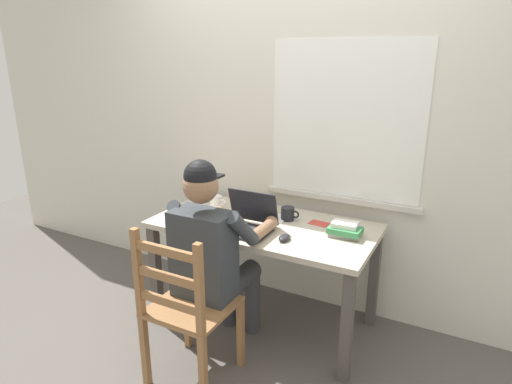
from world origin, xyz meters
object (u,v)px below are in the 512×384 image
object	(u,v)px
laptop	(247,221)
book_stack_side	(260,206)
coffee_mug_white	(216,202)
landscape_photo_print	(319,223)
desk	(264,237)
book_stack_main	(345,230)
seated_person	(214,251)
computer_mouse	(284,238)
wooden_chair	(186,309)
coffee_mug_dark	(288,214)

from	to	relation	value
laptop	book_stack_side	distance (m)	0.33
coffee_mug_white	landscape_photo_print	size ratio (longest dim) A/B	0.94
desk	book_stack_main	distance (m)	0.54
book_stack_side	coffee_mug_white	bearing A→B (deg)	-165.16
desk	coffee_mug_white	world-z (taller)	coffee_mug_white
seated_person	computer_mouse	bearing A→B (deg)	37.01
laptop	book_stack_main	distance (m)	0.60
coffee_mug_white	computer_mouse	bearing A→B (deg)	-23.69
wooden_chair	laptop	world-z (taller)	laptop
wooden_chair	coffee_mug_white	world-z (taller)	wooden_chair
desk	landscape_photo_print	distance (m)	0.37
coffee_mug_dark	laptop	bearing A→B (deg)	-121.73
computer_mouse	landscape_photo_print	bearing A→B (deg)	75.47
landscape_photo_print	wooden_chair	bearing A→B (deg)	-110.04
coffee_mug_white	coffee_mug_dark	size ratio (longest dim) A/B	0.98
seated_person	coffee_mug_dark	size ratio (longest dim) A/B	9.92
laptop	coffee_mug_white	bearing A→B (deg)	147.57
desk	landscape_photo_print	xyz separation A→B (m)	(0.32, 0.16, 0.10)
book_stack_main	book_stack_side	size ratio (longest dim) A/B	1.12
wooden_chair	coffee_mug_dark	size ratio (longest dim) A/B	7.47
seated_person	book_stack_main	distance (m)	0.79
computer_mouse	wooden_chair	bearing A→B (deg)	-121.89
desk	book_stack_side	xyz separation A→B (m)	(-0.12, 0.19, 0.14)
laptop	book_stack_main	size ratio (longest dim) A/B	1.63
book_stack_main	landscape_photo_print	world-z (taller)	book_stack_main
seated_person	book_stack_main	xyz separation A→B (m)	(0.62, 0.48, 0.08)
laptop	book_stack_main	world-z (taller)	laptop
wooden_chair	coffee_mug_white	bearing A→B (deg)	111.92
book_stack_main	wooden_chair	bearing A→B (deg)	-129.32
laptop	coffee_mug_dark	xyz separation A→B (m)	(0.16, 0.26, -0.01)
desk	book_stack_main	bearing A→B (deg)	4.89
coffee_mug_white	desk	bearing A→B (deg)	-13.65
coffee_mug_dark	book_stack_main	world-z (taller)	coffee_mug_dark
seated_person	coffee_mug_dark	world-z (taller)	seated_person
coffee_mug_dark	book_stack_main	xyz separation A→B (m)	(0.41, -0.08, -0.01)
coffee_mug_dark	desk	bearing A→B (deg)	-131.63
coffee_mug_dark	book_stack_side	world-z (taller)	same
computer_mouse	coffee_mug_white	bearing A→B (deg)	156.31
coffee_mug_white	laptop	bearing A→B (deg)	-32.43
desk	wooden_chair	distance (m)	0.74
seated_person	coffee_mug_white	size ratio (longest dim) A/B	10.15
book_stack_main	landscape_photo_print	distance (m)	0.24
coffee_mug_dark	book_stack_side	distance (m)	0.24
laptop	coffee_mug_dark	distance (m)	0.31
computer_mouse	landscape_photo_print	xyz separation A→B (m)	(0.09, 0.34, -0.02)
desk	seated_person	size ratio (longest dim) A/B	1.15
coffee_mug_white	book_stack_side	world-z (taller)	coffee_mug_white
computer_mouse	desk	bearing A→B (deg)	141.13
seated_person	laptop	world-z (taller)	seated_person
seated_person	book_stack_side	size ratio (longest dim) A/B	6.81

